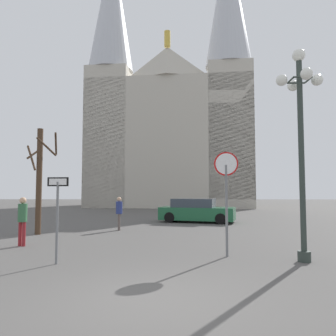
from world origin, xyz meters
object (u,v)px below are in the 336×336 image
(street_lamp, at_px, (301,124))
(cathedral, at_px, (170,117))
(bare_tree, at_px, (40,178))
(pedestrian_standing, at_px, (22,216))
(pedestrian_walking, at_px, (119,210))
(one_way_arrow_sign, at_px, (57,209))
(stop_sign, at_px, (226,184))
(parked_car_near_green, at_px, (196,211))

(street_lamp, bearing_deg, cathedral, 98.15)
(bare_tree, relative_size, pedestrian_standing, 2.76)
(pedestrian_walking, height_order, pedestrian_standing, pedestrian_standing)
(one_way_arrow_sign, xyz_separation_m, pedestrian_standing, (-2.26, 2.73, -0.43))
(stop_sign, relative_size, bare_tree, 0.66)
(street_lamp, distance_m, bare_tree, 11.25)
(street_lamp, height_order, parked_car_near_green, street_lamp)
(stop_sign, relative_size, parked_car_near_green, 0.65)
(bare_tree, bearing_deg, street_lamp, -28.33)
(one_way_arrow_sign, height_order, street_lamp, street_lamp)
(bare_tree, relative_size, pedestrian_walking, 2.92)
(street_lamp, bearing_deg, parked_car_near_green, 101.93)
(parked_car_near_green, relative_size, pedestrian_walking, 2.95)
(bare_tree, height_order, pedestrian_standing, bare_tree)
(one_way_arrow_sign, bearing_deg, pedestrian_standing, 129.58)
(pedestrian_standing, bearing_deg, bare_tree, 102.79)
(parked_car_near_green, bearing_deg, bare_tree, -143.18)
(pedestrian_walking, relative_size, pedestrian_standing, 0.94)
(street_lamp, bearing_deg, pedestrian_walking, 133.20)
(pedestrian_walking, bearing_deg, bare_tree, -155.55)
(pedestrian_standing, bearing_deg, parked_car_near_green, 51.54)
(one_way_arrow_sign, bearing_deg, street_lamp, 3.47)
(cathedral, distance_m, one_way_arrow_sign, 31.08)
(stop_sign, bearing_deg, one_way_arrow_sign, -167.45)
(street_lamp, bearing_deg, pedestrian_standing, 165.80)
(cathedral, xyz_separation_m, pedestrian_standing, (-4.98, -26.82, -9.68))
(cathedral, xyz_separation_m, parked_car_near_green, (1.87, -18.20, -10.05))
(stop_sign, distance_m, pedestrian_walking, 7.67)
(one_way_arrow_sign, height_order, pedestrian_standing, one_way_arrow_sign)
(bare_tree, distance_m, parked_car_near_green, 9.58)
(bare_tree, height_order, pedestrian_walking, bare_tree)
(cathedral, bearing_deg, one_way_arrow_sign, -95.26)
(stop_sign, distance_m, bare_tree, 9.06)
(cathedral, bearing_deg, pedestrian_standing, -100.52)
(one_way_arrow_sign, distance_m, street_lamp, 7.32)
(cathedral, height_order, street_lamp, cathedral)
(pedestrian_standing, bearing_deg, stop_sign, -13.17)
(street_lamp, height_order, pedestrian_standing, street_lamp)
(bare_tree, distance_m, pedestrian_standing, 3.41)
(pedestrian_standing, bearing_deg, street_lamp, -14.20)
(parked_car_near_green, relative_size, pedestrian_standing, 2.78)
(one_way_arrow_sign, height_order, pedestrian_walking, one_way_arrow_sign)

